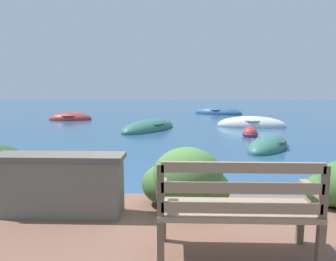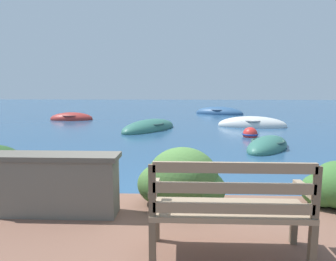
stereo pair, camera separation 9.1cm
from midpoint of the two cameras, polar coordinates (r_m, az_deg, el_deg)
ground_plane at (r=4.52m, az=0.57°, el=-14.64°), size 80.00×80.00×0.00m
park_bench at (r=2.82m, az=12.59°, el=-13.88°), size 1.43×0.48×0.93m
stone_wall at (r=3.91m, az=-20.05°, el=-9.52°), size 1.57×0.39×0.75m
hedge_clump_left at (r=3.93m, az=3.22°, el=-9.56°), size 1.14×0.82×0.78m
rowboat_nearest at (r=9.11m, az=18.72°, el=-2.99°), size 2.01×2.39×0.64m
rowboat_mid at (r=12.51m, az=-3.38°, el=0.41°), size 2.68×3.41×0.78m
rowboat_far at (r=14.03m, az=15.88°, el=0.97°), size 3.14×1.48×0.83m
rowboat_outer at (r=17.23m, az=-17.75°, el=2.16°), size 2.36×1.24×0.72m
rowboat_distant at (r=20.28m, az=9.83°, el=3.30°), size 3.46×2.57×0.86m
mooring_buoy at (r=11.14m, az=15.60°, el=-0.70°), size 0.58×0.58×0.52m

